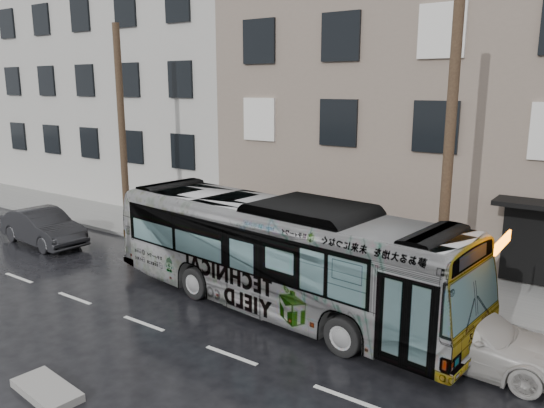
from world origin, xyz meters
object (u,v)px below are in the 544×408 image
at_px(sign_post, 479,274).
at_px(utility_pole_front, 448,156).
at_px(white_sedan, 465,334).
at_px(utility_pole_rear, 122,132).
at_px(bus, 278,253).
at_px(dark_sedan, 43,227).

bearing_deg(sign_post, utility_pole_front, 180.00).
distance_m(sign_post, white_sedan, 2.86).
bearing_deg(sign_post, utility_pole_rear, 180.00).
height_order(utility_pole_rear, white_sedan, utility_pole_rear).
height_order(utility_pole_front, bus, utility_pole_front).
height_order(utility_pole_front, white_sedan, utility_pole_front).
height_order(utility_pole_front, utility_pole_rear, same).
distance_m(utility_pole_rear, dark_sedan, 5.23).
xyz_separation_m(white_sedan, dark_sedan, (-17.45, -0.14, 0.04)).
height_order(sign_post, dark_sedan, sign_post).
height_order(utility_pole_rear, dark_sedan, utility_pole_rear).
bearing_deg(white_sedan, sign_post, 8.92).
distance_m(utility_pole_rear, white_sedan, 16.24).
bearing_deg(utility_pole_rear, utility_pole_front, 0.00).
distance_m(utility_pole_front, utility_pole_rear, 14.00).
bearing_deg(white_sedan, utility_pole_front, 29.18).
bearing_deg(dark_sedan, utility_pole_rear, -29.73).
relative_size(utility_pole_rear, sign_post, 3.75).
height_order(bus, white_sedan, bus).
relative_size(bus, dark_sedan, 2.65).
bearing_deg(utility_pole_rear, dark_sedan, -123.84).
xyz_separation_m(sign_post, white_sedan, (0.41, -2.75, -0.64)).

